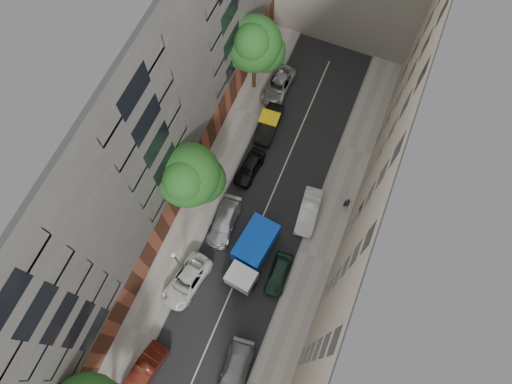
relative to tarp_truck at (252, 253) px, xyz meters
The scene contains 20 objects.
ground 2.60m from the tarp_truck, 104.42° to the left, with size 120.00×120.00×0.00m, color #4C4C49.
road_surface 2.59m from the tarp_truck, 104.42° to the left, with size 8.00×44.00×0.02m, color black.
sidewalk_left 6.52m from the tarp_truck, 161.30° to the left, with size 3.00×44.00×0.15m, color gray.
sidewalk_right 5.57m from the tarp_truck, 22.29° to the left, with size 3.00×44.00×0.15m, color gray.
building_left 14.45m from the tarp_truck, 169.97° to the left, with size 8.00×44.00×20.00m, color #4B4846.
building_right 13.63m from the tarp_truck, 11.02° to the left, with size 8.00×44.00×20.00m, color tan.
tarp_truck is the anchor object (origin of this frame).
car_left_1 12.11m from the tarp_truck, 109.95° to the right, with size 1.55×4.45×1.47m, color #4F170F.
car_left_2 5.78m from the tarp_truck, 136.18° to the right, with size 2.30×5.00×1.39m, color silver.
car_left_3 3.89m from the tarp_truck, 151.05° to the left, with size 1.92×4.72×1.37m, color #B6B6BB.
car_left_4 8.19m from the tarp_truck, 114.08° to the left, with size 1.62×4.04×1.38m, color black.
car_left_5 12.72m from the tarp_truck, 105.18° to the left, with size 1.56×4.48×1.48m, color black.
car_left_6 17.16m from the tarp_truck, 103.92° to the left, with size 2.25×4.87×1.35m, color #B3B3B8.
car_right_1 9.09m from the tarp_truck, 75.44° to the right, with size 1.96×4.81×1.40m, color slate.
car_right_2 2.81m from the tarp_truck, 12.07° to the right, with size 1.57×3.89×1.33m, color #142E22.
car_right_3 6.31m from the tarp_truck, 60.85° to the left, with size 1.55×4.45×1.47m, color silver.
tree_mid 8.09m from the tarp_truck, 157.00° to the left, with size 5.42×5.17×8.38m.
tree_far 17.76m from the tarp_truck, 111.73° to the left, with size 5.25×4.97×8.90m.
lamp_post 6.17m from the tarp_truck, 145.30° to the right, with size 0.36×0.36×5.78m.
pedestrian 9.44m from the tarp_truck, 51.66° to the left, with size 0.57×0.38×1.57m, color black.
Camera 1 is at (4.43, -10.66, 37.83)m, focal length 32.00 mm.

